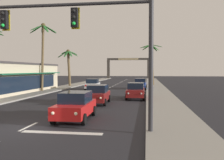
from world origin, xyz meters
TOP-DOWN VIEW (x-y plane):
  - ground_plane at (0.00, 0.00)m, footprint 220.00×220.00m
  - sidewalk_right at (7.80, 20.00)m, footprint 3.20×110.00m
  - sidewalk_left at (-7.80, 20.00)m, footprint 3.20×110.00m
  - lane_markings at (0.41, 19.63)m, footprint 4.28×86.52m
  - traffic_signal_mast at (2.91, -0.23)m, footprint 11.09×0.41m
  - sedan_lead_at_stop_bar at (1.94, 2.58)m, footprint 2.01×4.48m
  - sedan_third_in_queue at (1.88, 9.71)m, footprint 2.03×4.48m
  - sedan_oncoming_far at (-1.88, 24.62)m, footprint 2.13×4.52m
  - sedan_parked_nearest_kerb at (5.26, 27.30)m, footprint 2.04×4.49m
  - sedan_parked_mid_kerb at (5.11, 13.92)m, footprint 1.95×4.45m
  - palm_left_third at (-7.89, 20.41)m, footprint 3.83×3.60m
  - palm_left_farthest at (-7.92, 31.52)m, footprint 3.96×4.09m
  - palm_right_farthest at (7.19, 36.83)m, footprint 4.53×4.25m
  - storefront_strip_left at (-12.00, 17.89)m, footprint 8.25×18.93m
  - town_gateway_arch at (0.00, 72.67)m, footprint 14.72×0.90m

SIDE VIEW (x-z plane):
  - ground_plane at x=0.00m, z-range 0.00..0.00m
  - lane_markings at x=0.41m, z-range 0.00..0.01m
  - sidewalk_right at x=7.80m, z-range 0.00..0.14m
  - sidewalk_left at x=-7.80m, z-range 0.00..0.14m
  - sedan_lead_at_stop_bar at x=1.94m, z-range 0.01..1.69m
  - sedan_third_in_queue at x=1.88m, z-range 0.01..1.69m
  - sedan_oncoming_far at x=-1.88m, z-range 0.01..1.69m
  - sedan_parked_nearest_kerb at x=5.26m, z-range 0.01..1.69m
  - sedan_parked_mid_kerb at x=5.11m, z-range 0.01..1.69m
  - storefront_strip_left at x=-12.00m, z-range 0.00..3.95m
  - town_gateway_arch at x=0.00m, z-range 1.02..8.14m
  - palm_left_farthest at x=-7.92m, z-range 1.26..8.03m
  - traffic_signal_mast at x=2.91m, z-range 1.48..8.44m
  - palm_right_farthest at x=7.19m, z-range 1.50..9.72m
  - palm_left_third at x=-7.89m, z-range 1.95..11.40m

